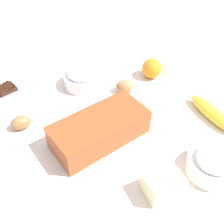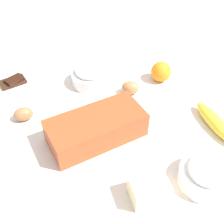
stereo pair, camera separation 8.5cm
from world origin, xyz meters
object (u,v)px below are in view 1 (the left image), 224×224
loaf_pan (100,129)px  chocolate_plate (3,92)px  banana (211,113)px  orange_fruit (152,68)px  flour_bowl (214,164)px  sugar_bowl (83,77)px  butter_block (163,185)px  egg_beside_bowl (21,123)px  egg_near_butter (124,86)px

loaf_pan → chocolate_plate: 0.41m
banana → orange_fruit: size_ratio=2.55×
banana → flour_bowl: bearing=-129.9°
sugar_bowl → butter_block: bearing=-88.8°
orange_fruit → loaf_pan: bearing=-146.3°
loaf_pan → chocolate_plate: loaf_pan is taller
loaf_pan → flour_bowl: 0.32m
flour_bowl → egg_beside_bowl: flour_bowl is taller
loaf_pan → egg_beside_bowl: loaf_pan is taller
butter_block → egg_beside_bowl: bearing=124.7°
egg_beside_bowl → loaf_pan: bearing=-37.0°
egg_near_butter → chocolate_plate: 0.43m
egg_beside_bowl → sugar_bowl: bearing=25.7°
loaf_pan → egg_near_butter: bearing=33.9°
chocolate_plate → loaf_pan: bearing=-57.6°
chocolate_plate → egg_near_butter: bearing=-24.4°
flour_bowl → banana: flour_bowl is taller
orange_fruit → egg_near_butter: (-0.14, -0.04, -0.01)m
flour_bowl → chocolate_plate: (-0.44, 0.58, -0.02)m
butter_block → egg_beside_bowl: (-0.26, 0.38, -0.01)m
butter_block → chocolate_plate: 0.64m
loaf_pan → banana: size_ratio=1.57×
banana → orange_fruit: 0.28m
egg_near_butter → chocolate_plate: egg_near_butter is taller
loaf_pan → egg_beside_bowl: 0.25m
egg_near_butter → loaf_pan: bearing=-135.7°
banana → egg_near_butter: egg_near_butter is taller
flour_bowl → butter_block: size_ratio=1.55×
sugar_bowl → butter_block: 0.50m
banana → sugar_bowl: bearing=131.5°
egg_near_butter → egg_beside_bowl: (-0.37, -0.02, -0.00)m
loaf_pan → flour_bowl: (0.22, -0.24, -0.01)m
sugar_bowl → egg_near_butter: 0.16m
egg_near_butter → flour_bowl: bearing=-83.1°
banana → butter_block: size_ratio=2.11×
egg_near_butter → orange_fruit: bearing=15.7°
butter_block → egg_near_butter: (0.11, 0.40, -0.01)m
orange_fruit → egg_near_butter: size_ratio=1.19×
chocolate_plate → banana: bearing=-35.8°
flour_bowl → egg_near_butter: (-0.05, 0.40, -0.01)m
flour_bowl → loaf_pan: bearing=133.0°
loaf_pan → sugar_bowl: 0.28m
orange_fruit → egg_beside_bowl: orange_fruit is taller
sugar_bowl → egg_near_butter: size_ratio=2.19×
flour_bowl → egg_beside_bowl: (-0.42, 0.38, -0.01)m
banana → egg_near_butter: (-0.19, 0.24, 0.00)m
orange_fruit → chocolate_plate: size_ratio=0.57×
butter_block → egg_near_butter: size_ratio=1.43×
loaf_pan → butter_block: size_ratio=3.32×
sugar_bowl → chocolate_plate: (-0.27, 0.07, -0.03)m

